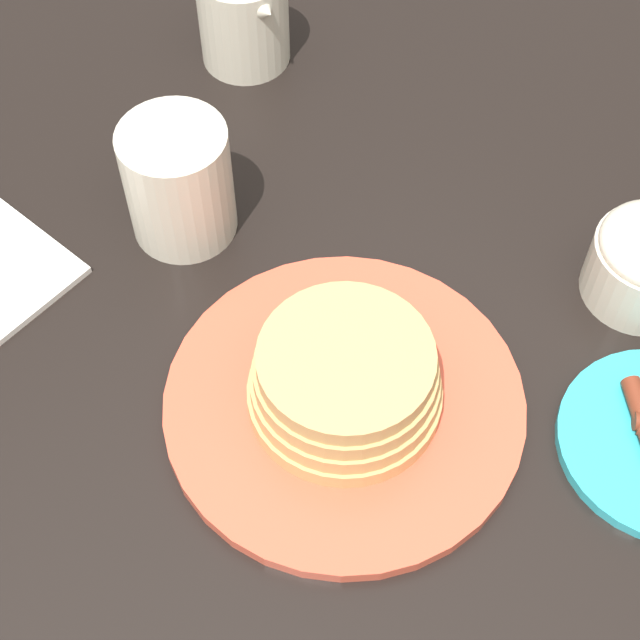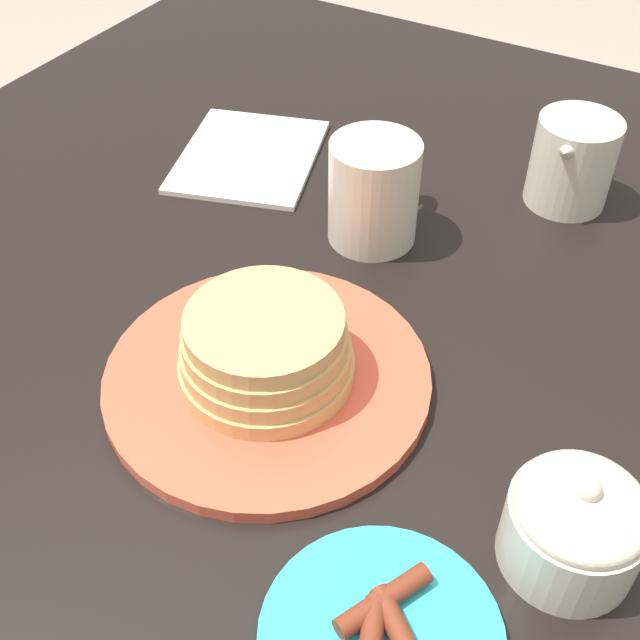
# 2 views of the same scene
# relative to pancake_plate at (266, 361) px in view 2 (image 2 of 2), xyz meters

# --- Properties ---
(dining_table) EXTENTS (1.34, 1.09, 0.74)m
(dining_table) POSITION_rel_pancake_plate_xyz_m (0.03, 0.02, -0.13)
(dining_table) COLOR black
(dining_table) RESTS_ON ground_plane
(pancake_plate) EXTENTS (0.26, 0.26, 0.07)m
(pancake_plate) POSITION_rel_pancake_plate_xyz_m (0.00, 0.00, 0.00)
(pancake_plate) COLOR #DB5138
(pancake_plate) RESTS_ON dining_table
(side_plate_bacon) EXTENTS (0.15, 0.15, 0.02)m
(side_plate_bacon) POSITION_rel_pancake_plate_xyz_m (-0.15, -0.18, -0.02)
(side_plate_bacon) COLOR #2DADBC
(side_plate_bacon) RESTS_ON dining_table
(coffee_mug) EXTENTS (0.12, 0.09, 0.10)m
(coffee_mug) POSITION_rel_pancake_plate_xyz_m (0.22, 0.02, 0.03)
(coffee_mug) COLOR beige
(coffee_mug) RESTS_ON dining_table
(creamer_pitcher) EXTENTS (0.12, 0.08, 0.10)m
(creamer_pitcher) POSITION_rel_pancake_plate_xyz_m (0.37, -0.13, 0.02)
(creamer_pitcher) COLOR beige
(creamer_pitcher) RESTS_ON dining_table
(sugar_bowl) EXTENTS (0.09, 0.09, 0.08)m
(sugar_bowl) POSITION_rel_pancake_plate_xyz_m (-0.03, -0.25, 0.01)
(sugar_bowl) COLOR beige
(sugar_bowl) RESTS_ON dining_table
(napkin) EXTENTS (0.21, 0.19, 0.01)m
(napkin) POSITION_rel_pancake_plate_xyz_m (0.27, 0.20, -0.02)
(napkin) COLOR silver
(napkin) RESTS_ON dining_table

